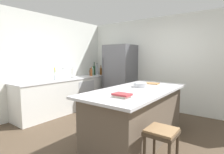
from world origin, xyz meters
The scene contains 20 objects.
ground_plane centered at (0.00, 0.00, 0.00)m, with size 7.20×7.20×0.00m, color #4C3D2D.
wall_rear centered at (0.00, 2.25, 1.30)m, with size 6.00×0.10×2.60m, color silver.
wall_left centered at (-2.45, 0.00, 1.30)m, with size 0.10×6.00×2.60m, color silver.
counter_run_left centered at (-2.08, 0.60, 0.45)m, with size 0.68×3.03×0.91m.
kitchen_island centered at (0.34, 0.14, 0.47)m, with size 1.07×2.26×0.92m.
refrigerator centered at (-1.19, 1.84, 0.92)m, with size 0.84×0.75×1.85m.
bar_stool centered at (1.07, -0.59, 0.51)m, with size 0.36×0.36×0.62m.
sink_faucet centered at (-2.12, 0.44, 1.06)m, with size 0.15×0.05×0.30m.
flower_vase centered at (-2.03, 0.12, 1.01)m, with size 0.07×0.07×0.32m.
paper_towel_roll centered at (-2.05, 0.73, 1.04)m, with size 0.14×0.14×0.31m.
hot_sauce_bottle centered at (-2.10, 2.01, 0.99)m, with size 0.06×0.06×0.21m.
whiskey_bottle centered at (-2.00, 1.90, 1.03)m, with size 0.08×0.08×0.32m.
soda_bottle centered at (-2.10, 1.81, 1.06)m, with size 0.08×0.08×0.38m.
wine_bottle centered at (-2.13, 1.71, 1.07)m, with size 0.07×0.07×0.43m.
gin_bottle centered at (-2.11, 1.62, 1.03)m, with size 0.07×0.07×0.30m.
syrup_bottle centered at (-2.14, 1.53, 1.00)m, with size 0.07×0.07×0.24m.
vinegar_bottle centered at (-2.00, 1.44, 1.02)m, with size 0.06×0.06×0.29m.
cookbook_stack centered at (0.47, -0.55, 0.95)m, with size 0.25×0.18×0.05m.
mixing_bowl centered at (0.27, 0.38, 0.96)m, with size 0.25×0.25×0.08m.
cutting_board centered at (0.27, 0.89, 0.93)m, with size 0.31×0.24×0.02m.
Camera 1 is at (1.81, -2.57, 1.48)m, focal length 28.13 mm.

